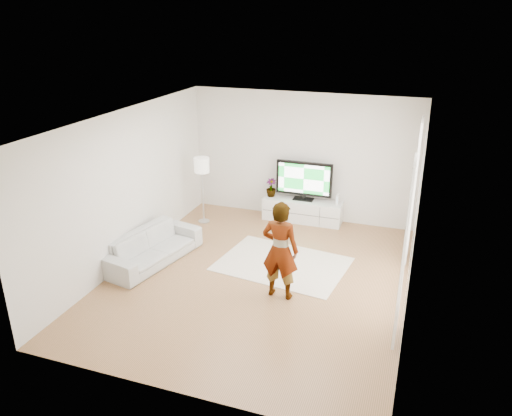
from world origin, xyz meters
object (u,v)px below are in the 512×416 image
(rug, at_px, (282,264))
(sofa, at_px, (152,247))
(media_console, at_px, (303,210))
(player, at_px, (280,250))
(television, at_px, (304,179))
(floor_lamp, at_px, (202,168))

(rug, xyz_separation_m, sofa, (-2.32, -0.67, 0.29))
(media_console, height_order, player, player)
(television, height_order, rug, television)
(television, xyz_separation_m, floor_lamp, (-2.05, -0.80, 0.28))
(floor_lamp, bearing_deg, media_console, 20.55)
(media_console, xyz_separation_m, rug, (0.16, -2.14, -0.24))
(media_console, bearing_deg, sofa, -127.54)
(media_console, xyz_separation_m, player, (0.43, -3.21, 0.59))
(sofa, bearing_deg, rug, -62.12)
(media_console, height_order, television, television)
(floor_lamp, bearing_deg, player, -44.48)
(television, height_order, floor_lamp, floor_lamp)
(rug, height_order, sofa, sofa)
(rug, bearing_deg, television, 94.28)
(player, height_order, sofa, player)
(player, distance_m, floor_lamp, 3.50)
(media_console, relative_size, television, 1.41)
(player, bearing_deg, media_console, -79.78)
(media_console, distance_m, floor_lamp, 2.41)
(media_console, relative_size, player, 1.06)
(sofa, height_order, floor_lamp, floor_lamp)
(media_console, height_order, rug, media_console)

